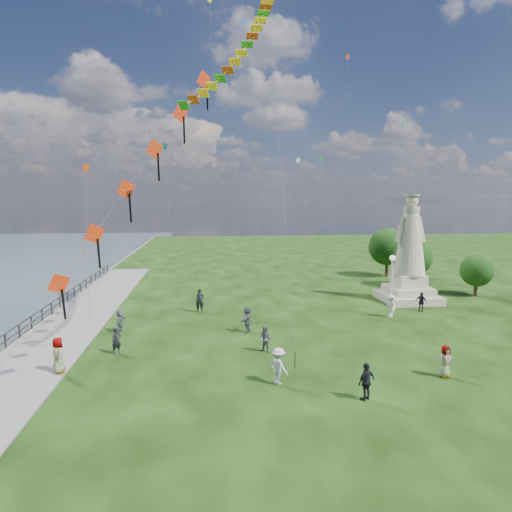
{
  "coord_description": "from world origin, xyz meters",
  "views": [
    {
      "loc": [
        -4.25,
        -18.62,
        8.99
      ],
      "look_at": [
        -1.0,
        8.0,
        5.5
      ],
      "focal_mm": 30.0,
      "sensor_mm": 36.0,
      "label": 1
    }
  ],
  "objects": [
    {
      "name": "person_9",
      "position": [
        13.23,
        13.51,
        0.8
      ],
      "size": [
        0.96,
        1.03,
        1.6
      ],
      "primitive_type": "imported",
      "rotation": [
        0.0,
        0.0,
        -0.89
      ],
      "color": "black",
      "rests_on": "ground"
    },
    {
      "name": "person_4",
      "position": [
        7.88,
        0.97,
        0.84
      ],
      "size": [
        0.92,
        0.68,
        1.68
      ],
      "primitive_type": "imported",
      "rotation": [
        0.0,
        0.0,
        0.24
      ],
      "color": "#595960",
      "rests_on": "ground"
    },
    {
      "name": "person_0",
      "position": [
        -9.47,
        6.49,
        0.79
      ],
      "size": [
        0.69,
        0.63,
        1.58
      ],
      "primitive_type": "imported",
      "rotation": [
        0.0,
        0.0,
        0.56
      ],
      "color": "black",
      "rests_on": "ground"
    },
    {
      "name": "small_kites",
      "position": [
        2.47,
        23.21,
        14.9
      ],
      "size": [
        30.16,
        20.83,
        28.96
      ],
      "color": "teal",
      "rests_on": "ground"
    },
    {
      "name": "person_6",
      "position": [
        -4.67,
        15.4,
        0.96
      ],
      "size": [
        0.72,
        0.48,
        1.93
      ],
      "primitive_type": "imported",
      "rotation": [
        0.0,
        0.0,
        -0.03
      ],
      "color": "black",
      "rests_on": "ground"
    },
    {
      "name": "tree_row",
      "position": [
        17.91,
        25.4,
        3.24
      ],
      "size": [
        7.66,
        14.75,
        5.77
      ],
      "color": "#382314",
      "rests_on": "ground"
    },
    {
      "name": "lamppost",
      "position": [
        10.14,
        12.47,
        3.47
      ],
      "size": [
        0.45,
        0.45,
        4.81
      ],
      "color": "silver",
      "rests_on": "ground"
    },
    {
      "name": "waterfront",
      "position": [
        -15.24,
        8.99,
        -0.06
      ],
      "size": [
        200.0,
        200.0,
        1.51
      ],
      "color": "#384A54",
      "rests_on": "ground"
    },
    {
      "name": "person_10",
      "position": [
        -11.85,
        3.74,
        0.94
      ],
      "size": [
        0.93,
        1.07,
        1.88
      ],
      "primitive_type": "imported",
      "rotation": [
        0.0,
        0.0,
        2.06
      ],
      "color": "#595960",
      "rests_on": "ground"
    },
    {
      "name": "person_5",
      "position": [
        -10.07,
        10.84,
        0.77
      ],
      "size": [
        0.84,
        1.51,
        1.55
      ],
      "primitive_type": "imported",
      "rotation": [
        0.0,
        0.0,
        1.41
      ],
      "color": "#595960",
      "rests_on": "ground"
    },
    {
      "name": "person_2",
      "position": [
        -0.71,
        1.21,
        0.92
      ],
      "size": [
        1.18,
        1.32,
        1.83
      ],
      "primitive_type": "imported",
      "rotation": [
        0.0,
        0.0,
        2.18
      ],
      "color": "silver",
      "rests_on": "ground"
    },
    {
      "name": "statue",
      "position": [
        13.91,
        17.14,
        3.6
      ],
      "size": [
        4.68,
        4.68,
        9.52
      ],
      "rotation": [
        0.0,
        0.0,
        -0.0
      ],
      "color": "#BFA891",
      "rests_on": "ground"
    },
    {
      "name": "person_1",
      "position": [
        -0.72,
        5.65,
        0.8
      ],
      "size": [
        0.9,
        0.86,
        1.6
      ],
      "primitive_type": "imported",
      "rotation": [
        0.0,
        0.0,
        -0.69
      ],
      "color": "#595960",
      "rests_on": "ground"
    },
    {
      "name": "red_kite_train",
      "position": [
        -7.61,
        4.61,
        10.28
      ],
      "size": [
        9.86,
        9.35,
        16.58
      ],
      "color": "black",
      "rests_on": "ground"
    },
    {
      "name": "person_8",
      "position": [
        9.98,
        12.1,
        0.91
      ],
      "size": [
        0.77,
        1.25,
        1.82
      ],
      "primitive_type": "imported",
      "rotation": [
        0.0,
        0.0,
        -1.43
      ],
      "color": "silver",
      "rests_on": "ground"
    },
    {
      "name": "person_3",
      "position": [
        2.94,
        -0.96,
        0.88
      ],
      "size": [
        1.15,
        0.95,
        1.75
      ],
      "primitive_type": "imported",
      "rotation": [
        0.0,
        0.0,
        3.64
      ],
      "color": "black",
      "rests_on": "ground"
    },
    {
      "name": "person_11",
      "position": [
        -1.4,
        9.67,
        0.92
      ],
      "size": [
        1.39,
        1.86,
        1.84
      ],
      "primitive_type": "imported",
      "rotation": [
        0.0,
        0.0,
        4.28
      ],
      "color": "#595960",
      "rests_on": "ground"
    }
  ]
}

